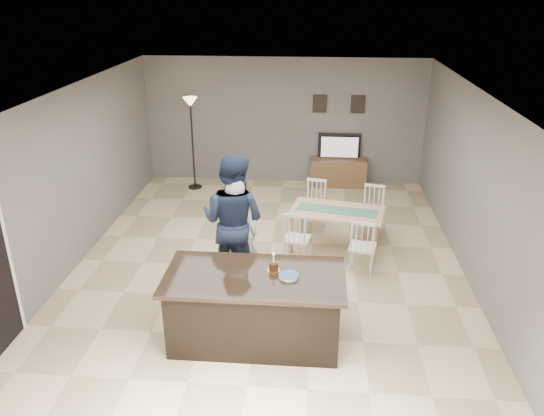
# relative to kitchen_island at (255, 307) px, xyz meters

# --- Properties ---
(floor) EXTENTS (8.00, 8.00, 0.00)m
(floor) POSITION_rel_kitchen_island_xyz_m (0.00, 1.80, -0.45)
(floor) COLOR #D9BC8B
(floor) RESTS_ON ground
(room_shell) EXTENTS (8.00, 8.00, 8.00)m
(room_shell) POSITION_rel_kitchen_island_xyz_m (0.00, 1.80, 1.22)
(room_shell) COLOR slate
(room_shell) RESTS_ON floor
(kitchen_island) EXTENTS (2.15, 1.10, 0.90)m
(kitchen_island) POSITION_rel_kitchen_island_xyz_m (0.00, 0.00, 0.00)
(kitchen_island) COLOR black
(kitchen_island) RESTS_ON floor
(tv_console) EXTENTS (1.20, 0.40, 0.60)m
(tv_console) POSITION_rel_kitchen_island_xyz_m (1.20, 5.57, -0.15)
(tv_console) COLOR brown
(tv_console) RESTS_ON floor
(television) EXTENTS (0.91, 0.12, 0.53)m
(television) POSITION_rel_kitchen_island_xyz_m (1.20, 5.64, 0.41)
(television) COLOR black
(television) RESTS_ON tv_console
(tv_screen_glow) EXTENTS (0.78, 0.00, 0.78)m
(tv_screen_glow) POSITION_rel_kitchen_island_xyz_m (1.20, 5.56, 0.42)
(tv_screen_glow) COLOR orange
(tv_screen_glow) RESTS_ON tv_console
(picture_frames) EXTENTS (1.10, 0.02, 0.38)m
(picture_frames) POSITION_rel_kitchen_island_xyz_m (1.15, 5.78, 1.30)
(picture_frames) COLOR black
(picture_frames) RESTS_ON room_shell
(woman) EXTENTS (0.66, 0.48, 1.67)m
(woman) POSITION_rel_kitchen_island_xyz_m (-0.41, 1.27, 0.38)
(woman) COLOR #B0B1B5
(woman) RESTS_ON floor
(man) EXTENTS (1.15, 1.02, 1.98)m
(man) POSITION_rel_kitchen_island_xyz_m (-0.45, 1.31, 0.54)
(man) COLOR #182136
(man) RESTS_ON floor
(birthday_cake) EXTENTS (0.15, 0.15, 0.24)m
(birthday_cake) POSITION_rel_kitchen_island_xyz_m (0.22, 0.14, 0.50)
(birthday_cake) COLOR gold
(birthday_cake) RESTS_ON kitchen_island
(plate_stack) EXTENTS (0.24, 0.24, 0.04)m
(plate_stack) POSITION_rel_kitchen_island_xyz_m (0.41, -0.01, 0.46)
(plate_stack) COLOR white
(plate_stack) RESTS_ON kitchen_island
(dining_table) EXTENTS (1.71, 1.92, 0.90)m
(dining_table) POSITION_rel_kitchen_island_xyz_m (1.06, 2.53, 0.12)
(dining_table) COLOR tan
(dining_table) RESTS_ON floor
(floor_lamp) EXTENTS (0.29, 0.29, 1.96)m
(floor_lamp) POSITION_rel_kitchen_island_xyz_m (-1.89, 5.18, 1.07)
(floor_lamp) COLOR black
(floor_lamp) RESTS_ON floor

